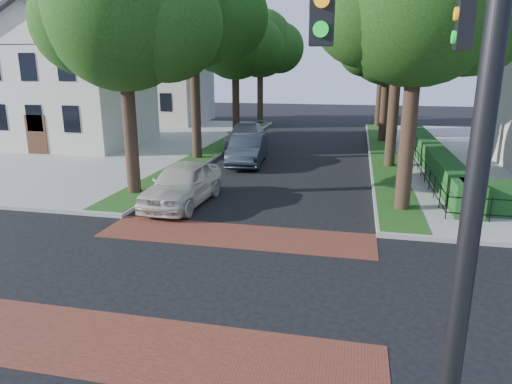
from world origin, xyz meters
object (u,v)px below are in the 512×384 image
parked_car_middle (247,150)px  traffic_signal (461,119)px  parked_car_front (182,184)px  parked_car_rear (246,136)px

parked_car_middle → traffic_signal: bearing=-74.4°
traffic_signal → parked_car_front: (-7.88, 10.64, -3.86)m
parked_car_front → parked_car_middle: (0.69, 8.23, -0.01)m
parked_car_rear → traffic_signal: bearing=-76.8°
traffic_signal → parked_car_middle: size_ratio=1.59×
traffic_signal → parked_car_front: size_ratio=1.61×
parked_car_front → parked_car_middle: 8.26m
parked_car_front → parked_car_rear: (-0.61, 13.24, 0.00)m
parked_car_front → parked_car_middle: parked_car_front is taller
traffic_signal → parked_car_rear: bearing=109.6°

